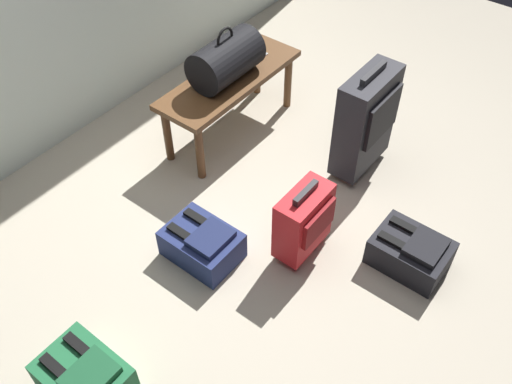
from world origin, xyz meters
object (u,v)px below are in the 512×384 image
(duffel_bag_black, at_px, (226,59))
(suitcase_small_red, at_px, (304,221))
(backpack_navy, at_px, (202,244))
(backpack_green, at_px, (85,377))
(cell_phone, at_px, (256,52))
(backpack_dark, at_px, (411,252))
(suitcase_upright_charcoal, at_px, (366,120))
(bench, at_px, (230,85))

(duffel_bag_black, relative_size, suitcase_small_red, 0.96)
(backpack_navy, relative_size, backpack_green, 1.00)
(duffel_bag_black, bearing_deg, backpack_green, -160.10)
(backpack_navy, height_order, backpack_green, same)
(cell_phone, relative_size, suitcase_small_red, 0.31)
(backpack_dark, bearing_deg, cell_phone, 68.65)
(backpack_dark, bearing_deg, suitcase_upright_charcoal, 50.71)
(suitcase_upright_charcoal, xyz_separation_m, backpack_green, (-1.96, 0.21, -0.26))
(suitcase_upright_charcoal, height_order, backpack_dark, suitcase_upright_charcoal)
(cell_phone, distance_m, suitcase_small_red, 1.29)
(suitcase_small_red, xyz_separation_m, backpack_dark, (0.27, -0.49, -0.15))
(duffel_bag_black, relative_size, suitcase_upright_charcoal, 0.63)
(cell_phone, xyz_separation_m, backpack_green, (-2.04, -0.65, -0.33))
(duffel_bag_black, bearing_deg, backpack_dark, -99.59)
(duffel_bag_black, bearing_deg, bench, -0.00)
(duffel_bag_black, height_order, cell_phone, duffel_bag_black)
(bench, xyz_separation_m, backpack_green, (-1.74, -0.62, -0.26))
(backpack_navy, distance_m, backpack_green, 0.86)
(duffel_bag_black, distance_m, backpack_green, 1.88)
(duffel_bag_black, relative_size, backpack_dark, 1.16)
(duffel_bag_black, relative_size, cell_phone, 3.06)
(cell_phone, bearing_deg, backpack_navy, -154.37)
(suitcase_upright_charcoal, distance_m, backpack_navy, 1.17)
(bench, height_order, suitcase_small_red, suitcase_small_red)
(suitcase_upright_charcoal, height_order, suitcase_small_red, suitcase_upright_charcoal)
(suitcase_small_red, bearing_deg, cell_phone, 48.85)
(suitcase_small_red, distance_m, backpack_green, 1.25)
(cell_phone, xyz_separation_m, backpack_dark, (-0.57, -1.45, -0.33))
(bench, distance_m, backpack_navy, 1.07)
(suitcase_small_red, relative_size, backpack_dark, 1.21)
(suitcase_small_red, bearing_deg, backpack_navy, 131.50)
(bench, relative_size, backpack_green, 2.63)
(bench, relative_size, duffel_bag_black, 2.27)
(cell_phone, bearing_deg, suitcase_small_red, -131.15)
(suitcase_small_red, height_order, backpack_green, suitcase_small_red)
(backpack_dark, bearing_deg, bench, 79.37)
(duffel_bag_black, height_order, backpack_green, duffel_bag_black)
(bench, height_order, duffel_bag_black, duffel_bag_black)
(cell_phone, relative_size, backpack_dark, 0.38)
(backpack_navy, height_order, backpack_dark, same)
(bench, distance_m, suitcase_upright_charcoal, 0.86)
(suitcase_upright_charcoal, relative_size, backpack_dark, 1.83)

